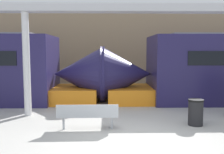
% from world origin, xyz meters
% --- Properties ---
extents(ground_plane, '(60.00, 60.00, 0.00)m').
position_xyz_m(ground_plane, '(0.00, 0.00, 0.00)').
color(ground_plane, '#B2AFA8').
extents(station_wall, '(56.00, 0.20, 5.00)m').
position_xyz_m(station_wall, '(0.00, 9.64, 2.50)').
color(station_wall, '#9E8460').
rests_on(station_wall, ground_plane).
extents(bench_near, '(1.85, 0.48, 0.80)m').
position_xyz_m(bench_near, '(-1.04, 0.69, 0.49)').
color(bench_near, '#ADB2B7').
rests_on(bench_near, ground_plane).
extents(trash_bin, '(0.49, 0.49, 0.84)m').
position_xyz_m(trash_bin, '(2.39, 1.14, 0.42)').
color(trash_bin, black).
rests_on(trash_bin, ground_plane).
extents(support_column_near, '(0.26, 0.26, 3.78)m').
position_xyz_m(support_column_near, '(-3.41, 2.51, 1.89)').
color(support_column_near, silver).
rests_on(support_column_near, ground_plane).
extents(canopy_beam, '(28.00, 0.60, 0.28)m').
position_xyz_m(canopy_beam, '(-3.41, 2.51, 3.92)').
color(canopy_beam, '#B7B7BC').
rests_on(canopy_beam, support_column_near).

